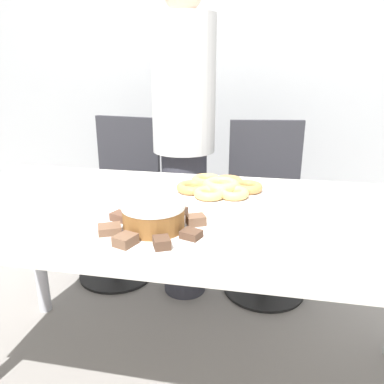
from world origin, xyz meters
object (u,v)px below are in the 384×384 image
(napkin, at_px, (383,216))
(plate_cake, at_px, (154,230))
(office_chair_left, at_px, (118,202))
(office_chair_right, at_px, (266,213))
(plate_donuts, at_px, (221,192))
(frosted_cake, at_px, (154,216))
(person_standing, at_px, (184,140))

(napkin, bearing_deg, plate_cake, -159.81)
(office_chair_left, bearing_deg, office_chair_right, 8.51)
(plate_cake, bearing_deg, office_chair_left, 117.69)
(office_chair_right, xyz_separation_m, plate_donuts, (-0.17, -0.64, 0.31))
(frosted_cake, bearing_deg, person_standing, 97.01)
(office_chair_left, relative_size, office_chair_right, 1.00)
(office_chair_left, bearing_deg, person_standing, -9.01)
(plate_cake, xyz_separation_m, plate_donuts, (0.14, 0.37, 0.00))
(office_chair_left, relative_size, napkin, 6.04)
(napkin, bearing_deg, plate_donuts, 165.56)
(office_chair_left, distance_m, frosted_cake, 1.19)
(plate_cake, xyz_separation_m, napkin, (0.65, 0.24, -0.00))
(napkin, bearing_deg, office_chair_right, 113.61)
(office_chair_right, relative_size, plate_cake, 2.83)
(person_standing, distance_m, frosted_cake, 0.88)
(person_standing, relative_size, plate_cake, 4.90)
(plate_cake, bearing_deg, person_standing, 97.01)
(office_chair_left, bearing_deg, napkin, -24.62)
(person_standing, xyz_separation_m, frosted_cake, (0.11, -0.87, -0.05))
(person_standing, bearing_deg, office_chair_right, 17.55)
(person_standing, distance_m, office_chair_left, 0.60)
(plate_donuts, bearing_deg, person_standing, 116.03)
(person_standing, relative_size, office_chair_left, 1.73)
(plate_donuts, distance_m, napkin, 0.53)
(office_chair_right, bearing_deg, office_chair_left, 170.78)
(office_chair_left, bearing_deg, frosted_cake, -53.79)
(office_chair_left, relative_size, frosted_cake, 5.33)
(plate_cake, bearing_deg, frosted_cake, 75.96)
(office_chair_right, distance_m, plate_cake, 1.10)
(person_standing, height_order, napkin, person_standing)
(person_standing, height_order, office_chair_left, person_standing)
(person_standing, height_order, frosted_cake, person_standing)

